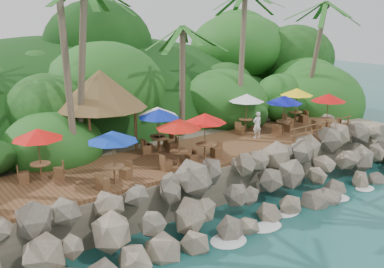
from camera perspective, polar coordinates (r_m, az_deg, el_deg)
ground at (r=21.84m, az=9.76°, el=-12.00°), size 140.00×140.00×0.00m
land_base at (r=33.63m, az=-10.34°, el=-0.29°), size 32.00×25.20×2.10m
jungle_hill at (r=40.53m, az=-15.10°, el=0.55°), size 44.80×28.00×15.40m
seawall at (r=22.62m, az=6.18°, el=-7.65°), size 29.00×4.00×2.30m
terrace at (r=25.12m, az=-0.00°, el=-2.64°), size 26.00×5.00×0.20m
jungle_foliage at (r=33.07m, az=-9.46°, el=-2.41°), size 44.00×16.00×12.00m
foam_line at (r=22.00m, az=9.18°, el=-11.66°), size 25.20×0.80×0.06m
palapa at (r=25.70m, az=-11.71°, el=5.70°), size 5.30×5.30×4.60m
dining_clusters at (r=24.56m, az=0.63°, el=2.28°), size 24.24×5.54×2.54m
railing at (r=29.32m, az=16.45°, el=0.78°), size 6.10×0.10×1.00m
waiter at (r=28.15m, az=8.38°, el=1.17°), size 0.67×0.49×1.69m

